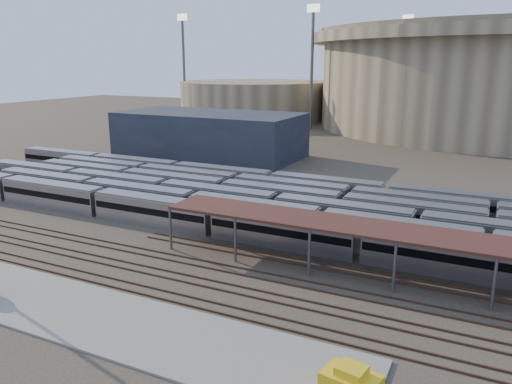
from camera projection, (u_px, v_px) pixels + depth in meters
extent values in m
plane|color=#383026|center=(225.00, 265.00, 54.26)|extent=(420.00, 420.00, 0.00)
cube|color=gray|center=(90.00, 315.00, 43.29)|extent=(50.00, 9.00, 0.20)
cube|color=#AEAEB2|center=(214.00, 221.00, 63.33)|extent=(112.00, 2.90, 3.60)
cube|color=#AEAEB2|center=(320.00, 225.00, 61.60)|extent=(112.00, 2.90, 3.60)
cube|color=#AEAEB2|center=(276.00, 209.00, 68.58)|extent=(112.00, 2.90, 3.60)
cube|color=#AEAEB2|center=(342.00, 208.00, 68.81)|extent=(112.00, 2.90, 3.60)
cube|color=#AEAEB2|center=(350.00, 201.00, 72.47)|extent=(112.00, 2.90, 3.60)
cube|color=#AEAEB2|center=(271.00, 184.00, 82.23)|extent=(112.00, 2.90, 3.60)
cylinder|color=#535257|center=(171.00, 229.00, 58.13)|extent=(0.30, 0.30, 5.00)
cylinder|color=#535257|center=(196.00, 216.00, 62.82)|extent=(0.30, 0.30, 5.00)
cylinder|color=#535257|center=(235.00, 240.00, 54.51)|extent=(0.30, 0.30, 5.00)
cylinder|color=#535257|center=(257.00, 226.00, 59.21)|extent=(0.30, 0.30, 5.00)
cylinder|color=#535257|center=(309.00, 253.00, 50.89)|extent=(0.30, 0.30, 5.00)
cylinder|color=#535257|center=(326.00, 237.00, 55.59)|extent=(0.30, 0.30, 5.00)
cylinder|color=#535257|center=(394.00, 268.00, 47.27)|extent=(0.30, 0.30, 5.00)
cylinder|color=#535257|center=(405.00, 249.00, 51.97)|extent=(0.30, 0.30, 5.00)
cylinder|color=#535257|center=(494.00, 285.00, 43.65)|extent=(0.30, 0.30, 5.00)
cylinder|color=#535257|center=(495.00, 263.00, 48.35)|extent=(0.30, 0.30, 5.00)
cube|color=#371D16|center=(448.00, 239.00, 47.14)|extent=(60.00, 6.00, 0.30)
cube|color=#4C3323|center=(217.00, 270.00, 52.71)|extent=(170.00, 0.12, 0.18)
cube|color=#4C3323|center=(224.00, 265.00, 54.02)|extent=(170.00, 0.12, 0.18)
cube|color=#4C3323|center=(197.00, 284.00, 49.23)|extent=(170.00, 0.12, 0.18)
cube|color=#4C3323|center=(205.00, 279.00, 50.54)|extent=(170.00, 0.12, 0.18)
cube|color=#4C3323|center=(173.00, 302.00, 45.75)|extent=(170.00, 0.12, 0.18)
cube|color=#4C3323|center=(182.00, 295.00, 47.06)|extent=(170.00, 0.12, 0.18)
cylinder|color=gray|center=(503.00, 85.00, 161.94)|extent=(116.00, 116.00, 28.00)
cylinder|color=gray|center=(509.00, 35.00, 157.99)|extent=(124.00, 124.00, 3.00)
cylinder|color=#655D48|center=(510.00, 27.00, 157.42)|extent=(120.00, 120.00, 1.50)
cylinder|color=gray|center=(254.00, 100.00, 190.90)|extent=(56.00, 56.00, 14.00)
cube|color=#1E232D|center=(209.00, 134.00, 115.61)|extent=(42.00, 20.00, 10.00)
cylinder|color=#535257|center=(312.00, 72.00, 158.04)|extent=(1.00, 1.00, 36.00)
cube|color=#FFF2CC|center=(313.00, 8.00, 153.15)|extent=(4.00, 0.60, 2.40)
cylinder|color=#535257|center=(184.00, 70.00, 189.95)|extent=(1.00, 1.00, 36.00)
cube|color=#FFF2CC|center=(182.00, 17.00, 185.06)|extent=(4.00, 0.60, 2.40)
cylinder|color=#535257|center=(404.00, 70.00, 193.10)|extent=(1.00, 1.00, 36.00)
cube|color=#FFF2CC|center=(408.00, 18.00, 188.21)|extent=(4.00, 0.60, 2.40)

